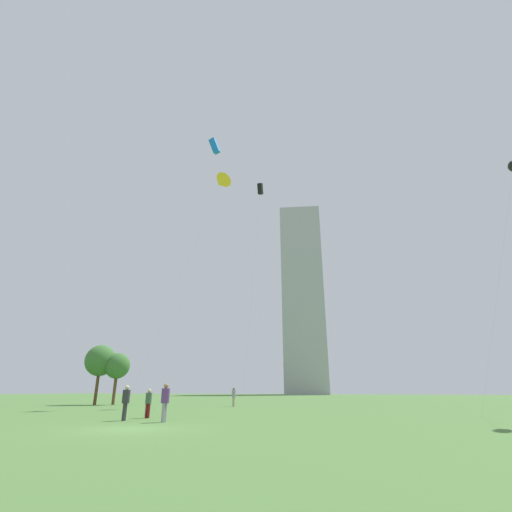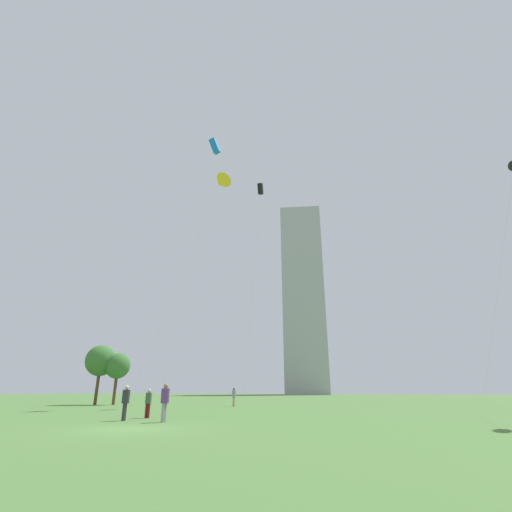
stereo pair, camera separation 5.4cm
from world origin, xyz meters
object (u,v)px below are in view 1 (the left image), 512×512
Objects in this scene: kite_flying_0 at (221,182)px; distant_highrise_0 at (302,300)px; person_standing_0 at (234,396)px; park_tree_0 at (117,366)px; person_standing_2 at (148,401)px; person_standing_3 at (165,400)px; park_tree_1 at (100,361)px; person_standing_1 at (126,400)px; kite_flying_2 at (214,146)px; kite_flying_1 at (260,190)px.

distant_highrise_0 is (-17.71, 102.70, 9.03)m from kite_flying_0.
person_standing_0 is at bearing 17.88° from kite_flying_0.
distant_highrise_0 reaches higher than park_tree_0.
person_standing_0 reaches higher than person_standing_2.
person_standing_3 is (4.87, -18.63, 0.06)m from person_standing_0.
person_standing_1 is at bearing -42.61° from park_tree_1.
park_tree_0 is (-11.58, 0.45, -26.19)m from kite_flying_2.
distant_highrise_0 reaches higher than person_standing_0.
person_standing_3 is 0.29× the size of park_tree_1.
person_standing_3 is at bearing 139.52° from person_standing_2.
park_tree_1 is 0.09× the size of distant_highrise_0.
person_standing_0 is 16.64m from park_tree_1.
kite_flying_1 is at bearing 15.58° from park_tree_0.
person_standing_1 reaches higher than person_standing_2.
person_standing_3 is 26.31m from park_tree_0.
person_standing_1 is 0.03× the size of distant_highrise_0.
kite_flying_0 is at bearing -165.39° from person_standing_3.
person_standing_2 is at bearing -95.98° from distant_highrise_0.
park_tree_1 is 107.89m from distant_highrise_0.
park_tree_0 is at bearing -179.02° from kite_flying_0.
person_standing_1 is 0.28× the size of park_tree_1.
kite_flying_2 is 4.88× the size of park_tree_1.
person_standing_2 is at bearing -88.09° from kite_flying_1.
person_standing_3 is 0.03× the size of distant_highrise_0.
distant_highrise_0 is (-5.37, 102.91, 30.27)m from park_tree_0.
person_standing_0 is at bearing -171.46° from person_standing_3.
kite_flying_0 is 5.47m from kite_flying_1.
kite_flying_1 is 0.39× the size of distant_highrise_0.
park_tree_0 is at bearing -103.43° from distant_highrise_0.
kite_flying_0 is 4.09× the size of park_tree_1.
person_standing_2 is 0.02× the size of distant_highrise_0.
person_standing_3 is 34.80m from kite_flying_2.
kite_flying_0 is at bearing 3.91° from park_tree_1.
kite_flying_2 is at bearing -73.49° from person_standing_2.
kite_flying_0 is 0.99× the size of kite_flying_1.
kite_flying_2 is (-4.23, -4.86, 4.48)m from kite_flying_1.
kite_flying_0 is 4.74× the size of park_tree_0.
park_tree_1 is (-18.46, 16.98, 3.66)m from person_standing_1.
person_standing_1 is 24.47m from park_tree_0.
kite_flying_2 reaches higher than kite_flying_0.
park_tree_0 is at bearing -139.01° from person_standing_3.
person_standing_0 is 109.17m from distant_highrise_0.
person_standing_1 is at bearing -97.36° from person_standing_3.
person_standing_1 is 1.11× the size of person_standing_2.
person_standing_1 is at bearing -88.01° from kite_flying_1.
park_tree_1 is (-17.69, -5.17, -21.11)m from kite_flying_1.
kite_flying_0 is at bearing -96.64° from distant_highrise_0.
kite_flying_1 reaches higher than person_standing_3.
kite_flying_1 is 7.85m from kite_flying_2.
person_standing_3 is 33.40m from kite_flying_1.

